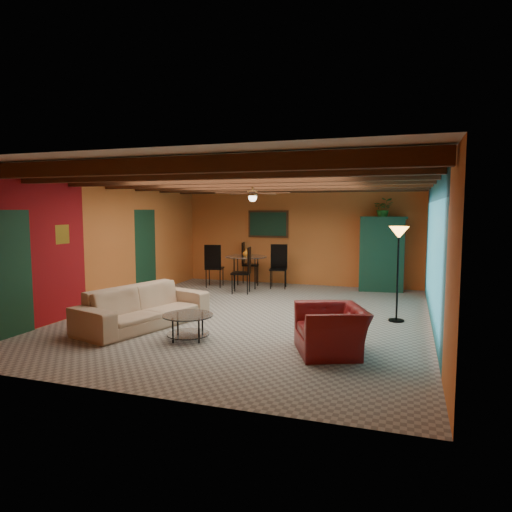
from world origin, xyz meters
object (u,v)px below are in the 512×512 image
(sofa, at_px, (144,307))
(armchair, at_px, (331,330))
(armoire, at_px, (382,255))
(dining_table, at_px, (246,266))
(vase, at_px, (246,240))
(coffee_table, at_px, (188,327))
(potted_plant, at_px, (384,209))
(floor_lamp, at_px, (398,274))

(sofa, bearing_deg, armchair, -81.45)
(sofa, distance_m, armoire, 6.32)
(dining_table, bearing_deg, vase, 0.00)
(coffee_table, height_order, dining_table, dining_table)
(sofa, height_order, armoire, armoire)
(sofa, bearing_deg, coffee_table, -97.68)
(armchair, relative_size, potted_plant, 2.02)
(dining_table, xyz_separation_m, potted_plant, (3.43, 0.64, 1.50))
(coffee_table, xyz_separation_m, potted_plant, (2.65, 5.54, 1.87))
(armoire, xyz_separation_m, floor_lamp, (0.45, -3.25, -0.03))
(sofa, relative_size, armchair, 2.32)
(floor_lamp, bearing_deg, vase, 146.10)
(coffee_table, distance_m, vase, 5.07)
(potted_plant, height_order, vase, potted_plant)
(coffee_table, xyz_separation_m, vase, (-0.77, 4.90, 1.04))
(sofa, bearing_deg, vase, 12.23)
(armchair, bearing_deg, potted_plant, 153.23)
(armoire, xyz_separation_m, vase, (-3.43, -0.64, 0.34))
(armchair, bearing_deg, floor_lamp, 136.90)
(vase, bearing_deg, sofa, -94.39)
(sofa, xyz_separation_m, dining_table, (0.34, 4.40, 0.22))
(vase, bearing_deg, coffee_table, -81.05)
(coffee_table, height_order, armoire, armoire)
(dining_table, xyz_separation_m, vase, (0.00, 0.00, 0.67))
(floor_lamp, bearing_deg, armoire, 97.88)
(floor_lamp, xyz_separation_m, vase, (-3.88, 2.60, 0.36))
(floor_lamp, relative_size, potted_plant, 3.41)
(armchair, height_order, dining_table, dining_table)
(floor_lamp, height_order, potted_plant, potted_plant)
(dining_table, bearing_deg, armoire, 10.66)
(sofa, distance_m, floor_lamp, 4.61)
(sofa, height_order, floor_lamp, floor_lamp)
(armchair, bearing_deg, coffee_table, -112.09)
(coffee_table, height_order, floor_lamp, floor_lamp)
(floor_lamp, xyz_separation_m, potted_plant, (-0.45, 3.25, 1.19))
(armchair, distance_m, armoire, 5.56)
(floor_lamp, bearing_deg, sofa, -156.95)
(armchair, relative_size, coffee_table, 1.30)
(armchair, xyz_separation_m, coffee_table, (-2.26, -0.02, -0.13))
(dining_table, bearing_deg, floor_lamp, -33.90)
(sofa, height_order, coffee_table, sofa)
(armchair, relative_size, dining_table, 0.47)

